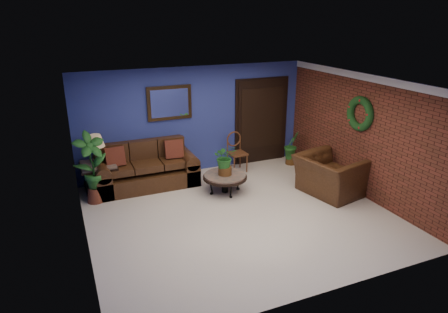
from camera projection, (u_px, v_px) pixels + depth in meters
name	position (u px, v px, depth m)	size (l,w,h in m)	color
floor	(239.00, 214.00, 7.60)	(5.50, 5.50, 0.00)	beige
wall_back	(195.00, 120.00, 9.34)	(5.50, 0.04, 2.50)	navy
wall_left	(79.00, 175.00, 6.16)	(0.04, 5.00, 2.50)	navy
wall_right_brick	(361.00, 135.00, 8.18)	(0.04, 5.00, 2.50)	maroon
ceiling	(241.00, 83.00, 6.75)	(5.50, 5.00, 0.02)	white
crown_molding	(367.00, 78.00, 7.77)	(0.03, 5.00, 0.14)	white
wall_mirror	(170.00, 103.00, 8.92)	(1.02, 0.06, 0.77)	#402B14
closet_door	(261.00, 121.00, 10.02)	(1.44, 0.06, 2.18)	black
wreath	(360.00, 114.00, 8.05)	(0.72, 0.72, 0.16)	black
sofa	(146.00, 171.00, 8.81)	(2.19, 0.95, 0.99)	#452613
coffee_table	(225.00, 177.00, 8.44)	(0.93, 0.93, 0.40)	#4B4742
end_table	(99.00, 170.00, 8.36)	(0.73, 0.73, 0.66)	#4B4742
table_lamp	(96.00, 146.00, 8.17)	(0.36, 0.36, 0.60)	#402B14
side_chair	(236.00, 149.00, 9.58)	(0.43, 0.43, 0.95)	brown
armchair	(330.00, 175.00, 8.36)	(1.26, 1.10, 0.82)	#452613
coffee_plant	(225.00, 159.00, 8.30)	(0.55, 0.50, 0.66)	#5C3617
floor_plant	(292.00, 147.00, 10.00)	(0.46, 0.41, 0.86)	#5C3617
tall_plant	(92.00, 165.00, 7.86)	(0.75, 0.62, 1.47)	brown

